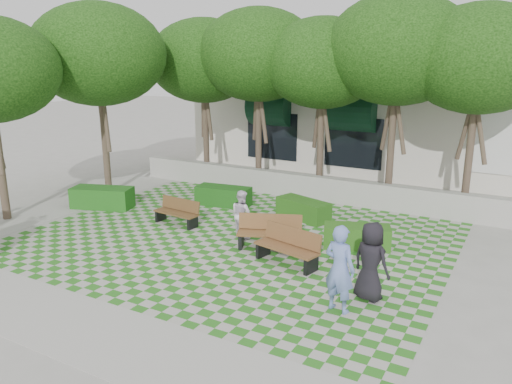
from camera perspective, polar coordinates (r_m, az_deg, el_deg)
The scene contains 17 objects.
ground at distance 14.00m, azimuth -4.83°, elevation -6.68°, with size 90.00×90.00×0.00m, color gray.
lawn at distance 14.77m, azimuth -2.65°, elevation -5.42°, with size 12.00×12.00×0.00m, color #2B721E.
sidewalk_south at distance 10.82m, azimuth -19.34°, elevation -14.36°, with size 16.00×2.00×0.01m, color #9E9B93.
sidewalk_west at distance 19.39m, azimuth -21.03°, elevation -1.43°, with size 2.00×12.00×0.01m, color #9E9B93.
retaining_wall at distance 19.05m, azimuth 5.62°, elevation 0.62°, with size 15.00×0.36×0.90m, color #9E9B93.
bench_east at distance 12.96m, azimuth 3.69°, elevation -6.32°, with size 1.87×0.98×0.94m.
bench_mid at distance 13.99m, azimuth 1.57°, elevation -4.65°, with size 1.88×1.22×0.94m.
bench_west at distance 16.17m, azimuth -8.97°, elevation -2.31°, with size 1.61×0.66×0.82m.
hedge_east at distance 14.35m, azimuth 11.44°, elevation -5.01°, with size 1.83×0.73×0.64m, color #214F15.
hedge_midright at distance 16.62m, azimuth 5.42°, elevation -1.98°, with size 1.85×0.74×0.65m, color #1F4D14.
hedge_midleft at distance 18.09m, azimuth -3.75°, elevation -0.46°, with size 1.96×0.79×0.69m, color #164813.
hedge_west at distance 18.56m, azimuth -17.15°, elevation -0.62°, with size 2.12×0.85×0.74m, color #195215.
person_blue at distance 10.58m, azimuth 9.54°, elevation -8.63°, with size 0.69×0.46×1.90m, color #6A80C2.
person_dark at distance 11.23m, azimuth 12.99°, elevation -7.74°, with size 0.87×0.57×1.78m, color black.
person_white at distance 14.74m, azimuth -1.63°, elevation -2.53°, with size 0.70×0.54×1.44m, color silver.
tree_row at distance 19.06m, azimuth 0.37°, elevation 15.07°, with size 17.70×13.40×7.41m.
building at distance 25.76m, azimuth 14.87°, elevation 8.63°, with size 18.00×8.92×5.15m.
Camera 1 is at (7.36, -10.73, 5.16)m, focal length 35.00 mm.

